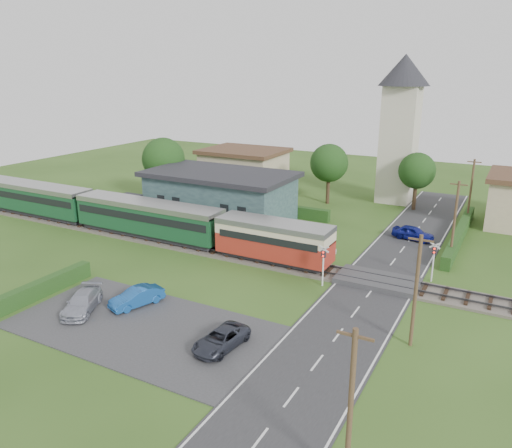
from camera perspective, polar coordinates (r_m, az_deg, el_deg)
The scene contains 31 objects.
ground at distance 41.64m, azimuth -0.48°, elevation -5.13°, with size 120.00×120.00×0.00m, color #2D4C19.
railway_track at distance 43.24m, azimuth 0.80°, elevation -4.10°, with size 76.00×3.20×0.49m.
road at distance 38.22m, azimuth 12.88°, elevation -7.68°, with size 6.00×70.00×0.05m, color #28282B.
car_park at distance 33.56m, azimuth -12.96°, elevation -11.35°, with size 17.00×9.00×0.08m, color #333335.
crossing_deck at distance 39.92m, azimuth 13.70°, elevation -6.32°, with size 6.20×3.40×0.45m, color #333335.
platform at distance 50.77m, azimuth -7.55°, elevation -0.83°, with size 30.00×3.00×0.45m, color gray.
equipment_hut at distance 55.26m, azimuth -14.37°, elevation 1.92°, with size 2.30×2.30×2.55m.
station_building at distance 54.68m, azimuth -4.11°, elevation 3.29°, with size 16.00×9.00×5.30m.
train at distance 51.41m, azimuth -14.93°, elevation 1.23°, with size 43.20×2.90×3.40m.
church_tower at distance 63.43m, azimuth 16.23°, elevation 11.50°, with size 6.00×6.00×17.60m.
house_west at distance 68.90m, azimuth -1.38°, elevation 6.33°, with size 10.80×8.80×5.50m.
hedge_carpark at distance 39.77m, azimuth -23.48°, elevation -6.83°, with size 0.80×9.00×1.20m, color #193814.
hedge_roadside at distance 52.18m, azimuth 22.25°, elevation -1.07°, with size 0.80×18.00×1.20m, color #193814.
hedge_station at distance 58.92m, azimuth -1.72°, elevation 2.30°, with size 22.00×0.80×1.30m, color #193814.
tree_a at distance 62.27m, azimuth -10.52°, elevation 7.29°, with size 5.20×5.20×8.00m.
tree_b at distance 61.30m, azimuth 8.35°, elevation 6.90°, with size 4.60×4.60×7.34m.
tree_c at distance 60.69m, azimuth 17.92°, elevation 5.79°, with size 4.20×4.20×6.78m.
utility_pole_a at distance 20.39m, azimuth 10.74°, elevation -19.98°, with size 1.40×0.22×7.00m.
utility_pole_b at distance 30.60m, azimuth 17.80°, elevation -7.19°, with size 1.40×0.22×7.00m.
utility_pole_c at distance 45.59m, azimuth 21.75°, elevation 0.44°, with size 1.40×0.22×7.00m.
utility_pole_d at distance 57.20m, azimuth 23.33°, elevation 3.49°, with size 1.40×0.22×7.00m.
crossing_signal_near at distance 38.03m, azimuth 7.70°, elevation -4.05°, with size 0.84×0.28×3.28m.
crossing_signal_far at distance 40.80m, azimuth 19.66°, elevation -3.44°, with size 0.84×0.28×3.28m.
streetlamp_west at distance 68.55m, azimuth -8.60°, elevation 6.30°, with size 0.30×0.30×5.15m.
streetlamp_east at distance 62.09m, azimuth 25.39°, elevation 3.67°, with size 0.30×0.30×5.15m.
car_on_road at distance 50.59m, azimuth 17.51°, elevation -0.98°, with size 1.58×3.94×1.34m, color navy.
car_park_blue at distance 36.03m, azimuth -13.47°, elevation -8.11°, with size 1.34×3.85×1.27m, color #174D96.
car_park_silver at distance 36.32m, azimuth -19.26°, elevation -8.44°, with size 1.76×4.34×1.26m, color #979BA9.
car_park_dark at distance 30.26m, azimuth -4.02°, elevation -13.00°, with size 1.85×4.01×1.11m, color #2A2D39.
pedestrian_near at distance 46.98m, azimuth -1.98°, elevation -0.62°, with size 0.72×0.47×1.98m, color gray.
pedestrian_far at distance 52.95m, azimuth -11.08°, elevation 0.98°, with size 0.83×0.65×1.71m, color gray.
Camera 1 is at (18.63, -33.69, 15.87)m, focal length 35.00 mm.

